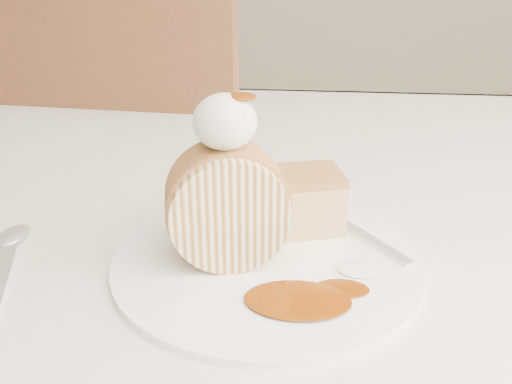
{
  "coord_description": "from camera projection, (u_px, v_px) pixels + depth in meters",
  "views": [
    {
      "loc": [
        -0.01,
        -0.4,
        1.02
      ],
      "look_at": [
        -0.05,
        0.05,
        0.82
      ],
      "focal_mm": 40.0,
      "sensor_mm": 36.0,
      "label": 1
    }
  ],
  "objects": [
    {
      "name": "table",
      "position": [
        308.0,
        257.0,
        0.69
      ],
      "size": [
        1.4,
        0.9,
        0.75
      ],
      "color": "silver",
      "rests_on": "ground"
    },
    {
      "name": "chair_far",
      "position": [
        135.0,
        178.0,
        1.15
      ],
      "size": [
        0.5,
        0.5,
        0.99
      ],
      "rotation": [
        0.0,
        0.0,
        3.07
      ],
      "color": "brown",
      "rests_on": "ground"
    },
    {
      "name": "plate",
      "position": [
        266.0,
        260.0,
        0.51
      ],
      "size": [
        0.34,
        0.34,
        0.01
      ],
      "primitive_type": "cylinder",
      "rotation": [
        0.0,
        0.0,
        0.27
      ],
      "color": "white",
      "rests_on": "table"
    },
    {
      "name": "roulade_slice",
      "position": [
        228.0,
        207.0,
        0.48
      ],
      "size": [
        0.11,
        0.08,
        0.1
      ],
      "primitive_type": "cylinder",
      "rotation": [
        1.57,
        0.0,
        0.24
      ],
      "color": "beige",
      "rests_on": "plate"
    },
    {
      "name": "cake_chunk",
      "position": [
        308.0,
        204.0,
        0.55
      ],
      "size": [
        0.07,
        0.07,
        0.05
      ],
      "primitive_type": "cube",
      "rotation": [
        0.0,
        0.0,
        0.27
      ],
      "color": "#A26E3D",
      "rests_on": "plate"
    },
    {
      "name": "whipped_cream",
      "position": [
        225.0,
        122.0,
        0.46
      ],
      "size": [
        0.05,
        0.05,
        0.05
      ],
      "primitive_type": "ellipsoid",
      "color": "white",
      "rests_on": "roulade_slice"
    },
    {
      "name": "caramel_drizzle",
      "position": [
        240.0,
        90.0,
        0.45
      ],
      "size": [
        0.03,
        0.02,
        0.01
      ],
      "primitive_type": "ellipsoid",
      "color": "#652804",
      "rests_on": "whipped_cream"
    },
    {
      "name": "caramel_pool",
      "position": [
        298.0,
        300.0,
        0.44
      ],
      "size": [
        0.1,
        0.08,
        0.0
      ],
      "primitive_type": null,
      "rotation": [
        0.0,
        0.0,
        0.27
      ],
      "color": "#652804",
      "rests_on": "plate"
    },
    {
      "name": "fork",
      "position": [
        365.0,
        237.0,
        0.54
      ],
      "size": [
        0.11,
        0.14,
        0.0
      ],
      "primitive_type": "cube",
      "rotation": [
        0.0,
        0.0,
        0.64
      ],
      "color": "silver",
      "rests_on": "plate"
    },
    {
      "name": "spoon",
      "position": [
        0.0,
        284.0,
        0.48
      ],
      "size": [
        0.07,
        0.16,
        0.0
      ],
      "primitive_type": "cube",
      "rotation": [
        0.0,
        0.0,
        0.33
      ],
      "color": "silver",
      "rests_on": "table"
    }
  ]
}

